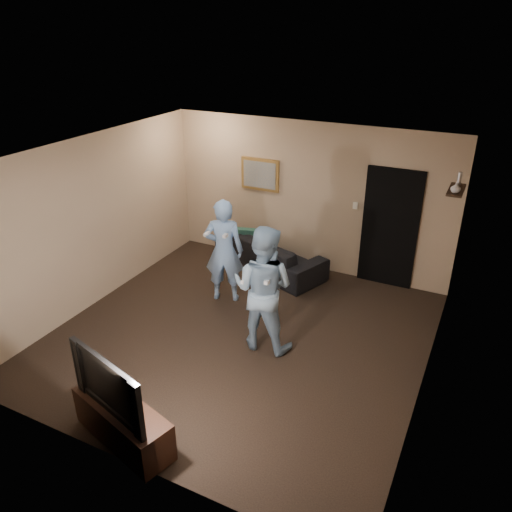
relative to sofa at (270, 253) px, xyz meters
The scene contains 19 objects.
ground 2.18m from the sofa, 76.00° to the right, with size 5.00×5.00×0.00m, color black.
ceiling 3.15m from the sofa, 76.00° to the right, with size 5.00×5.00×0.04m, color silver.
wall_back 1.19m from the sofa, 37.92° to the left, with size 5.00×0.04×2.60m, color tan.
wall_front 4.73m from the sofa, 83.52° to the right, with size 5.00×0.04×2.60m, color tan.
wall_left 3.05m from the sofa, 133.38° to the right, with size 0.04×5.00×2.60m, color tan.
wall_right 3.81m from the sofa, 34.71° to the right, with size 0.04×5.00×2.60m, color tan.
sofa is the anchor object (origin of this frame).
throw_pillow 0.52m from the sofa, behind, with size 0.40×0.13×0.40m, color #164339.
painting_frame 1.40m from the sofa, 134.72° to the left, with size 0.72×0.05×0.57m, color olive.
painting_canvas 1.39m from the sofa, 136.82° to the left, with size 0.62×0.01×0.47m, color slate.
doorway 2.12m from the sofa, 10.81° to the left, with size 0.90×0.06×2.00m, color black.
light_switch 1.74m from the sofa, 15.55° to the left, with size 0.08×0.02×0.12m, color silver.
wall_shelf 3.38m from the sofa, ahead, with size 0.20×0.60×0.03m, color black.
shelf_vase 3.44m from the sofa, ahead, with size 0.13×0.13×0.14m, color silver.
shelf_figurine 3.42m from the sofa, ahead, with size 0.06×0.06×0.18m, color silver.
tv_console 4.39m from the sofa, 85.61° to the right, with size 1.26×0.40×0.45m, color black.
television 4.42m from the sofa, 85.61° to the right, with size 1.15×0.15×0.66m, color black.
wii_player_left 1.39m from the sofa, 98.71° to the right, with size 0.71×0.59×1.68m.
wii_player_right 2.39m from the sofa, 67.29° to the right, with size 0.89×0.71×1.76m.
Camera 1 is at (2.83, -5.22, 4.11)m, focal length 35.00 mm.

